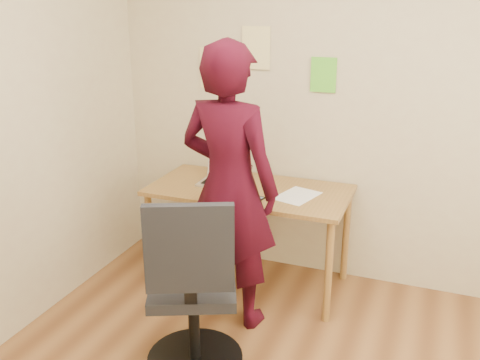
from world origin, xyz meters
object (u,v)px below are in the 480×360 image
at_px(laptop, 224,176).
at_px(phone, 256,200).
at_px(office_chair, 193,299).
at_px(person, 229,188).
at_px(desk, 249,200).

distance_m(laptop, phone, 0.43).
bearing_deg(office_chair, laptop, 80.27).
bearing_deg(phone, person, -96.89).
bearing_deg(laptop, desk, -13.71).
height_order(desk, phone, phone).
height_order(desk, laptop, laptop).
relative_size(desk, office_chair, 1.31).
height_order(laptop, phone, laptop).
distance_m(office_chair, person, 0.74).
distance_m(desk, phone, 0.26).
relative_size(phone, office_chair, 0.14).
bearing_deg(desk, phone, -59.81).
distance_m(desk, office_chair, 1.07).
relative_size(laptop, person, 0.17).
xyz_separation_m(laptop, office_chair, (0.28, -1.10, -0.33)).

